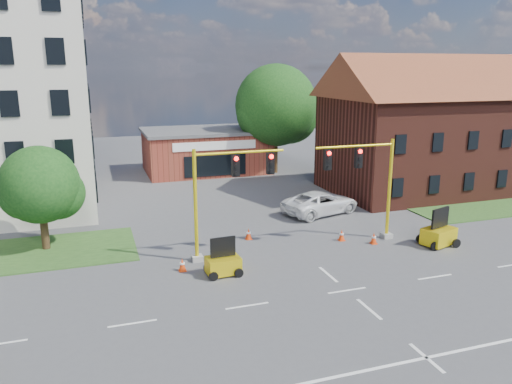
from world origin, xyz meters
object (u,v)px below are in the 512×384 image
at_px(signal_mast_east, 366,178).
at_px(pickup_white, 321,203).
at_px(trailer_west, 223,263).
at_px(signal_mast_west, 225,189).
at_px(trailer_east, 439,234).

relative_size(signal_mast_east, pickup_white, 1.05).
height_order(trailer_west, pickup_white, trailer_west).
relative_size(trailer_west, pickup_white, 0.33).
bearing_deg(signal_mast_west, signal_mast_east, 0.00).
distance_m(signal_mast_east, trailer_west, 10.30).
xyz_separation_m(signal_mast_west, pickup_white, (8.79, 6.17, -3.10)).
bearing_deg(trailer_west, signal_mast_east, 10.41).
distance_m(signal_mast_west, trailer_west, 4.10).
distance_m(signal_mast_west, trailer_east, 13.12).
bearing_deg(pickup_white, trailer_east, -172.02).
xyz_separation_m(signal_mast_east, trailer_west, (-9.47, -2.29, -3.32)).
height_order(signal_mast_east, pickup_white, signal_mast_east).
relative_size(signal_mast_west, pickup_white, 1.05).
bearing_deg(trailer_west, signal_mast_west, 68.39).
bearing_deg(pickup_white, signal_mast_east, 162.99).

